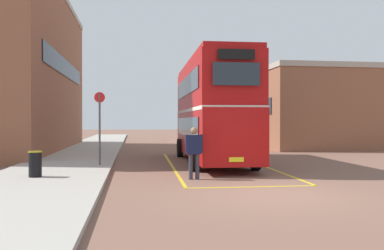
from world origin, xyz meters
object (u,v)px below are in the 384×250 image
pedestrian_boarding (194,149)px  litter_bin (35,164)px  double_decker_bus (212,109)px  bus_stop_sign (100,122)px  single_deck_bus (202,124)px

pedestrian_boarding → litter_bin: (-5.20, 0.33, -0.46)m
pedestrian_boarding → litter_bin: bearing=176.4°
double_decker_bus → pedestrian_boarding: size_ratio=5.89×
pedestrian_boarding → litter_bin: 5.23m
pedestrian_boarding → bus_stop_sign: size_ratio=0.58×
pedestrian_boarding → litter_bin: pedestrian_boarding is taller
single_deck_bus → bus_stop_sign: 23.32m
double_decker_bus → pedestrian_boarding: bearing=-107.1°
litter_bin → bus_stop_sign: size_ratio=0.28×
pedestrian_boarding → bus_stop_sign: bearing=132.0°
double_decker_bus → litter_bin: double_decker_bus is taller
double_decker_bus → pedestrian_boarding: 5.77m
bus_stop_sign → pedestrian_boarding: bearing=-48.0°
single_deck_bus → litter_bin: bearing=-111.1°
litter_bin → bus_stop_sign: bearing=62.6°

